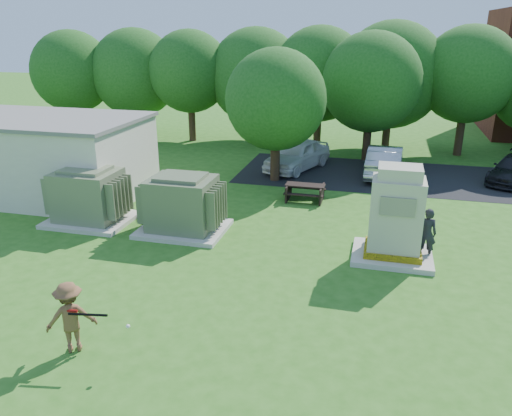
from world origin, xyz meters
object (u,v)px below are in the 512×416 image
(picnic_table, at_px, (305,190))
(person_by_generator, at_px, (427,233))
(generator_cabinet, at_px, (395,219))
(transformer_left, at_px, (89,197))
(car_silver_a, at_px, (385,160))
(car_white, at_px, (297,155))
(batter, at_px, (71,317))
(transformer_right, at_px, (182,205))

(picnic_table, height_order, person_by_generator, person_by_generator)
(generator_cabinet, xyz_separation_m, picnic_table, (-3.55, 4.82, -0.87))
(transformer_left, bearing_deg, car_silver_a, 40.93)
(transformer_left, xyz_separation_m, car_white, (6.19, 9.19, -0.21))
(car_silver_a, bearing_deg, batter, 70.99)
(transformer_left, distance_m, car_white, 11.08)
(transformer_right, distance_m, picnic_table, 5.75)
(car_white, bearing_deg, batter, -77.19)
(transformer_left, relative_size, person_by_generator, 1.82)
(picnic_table, height_order, batter, batter)
(car_white, relative_size, car_silver_a, 0.98)
(transformer_right, xyz_separation_m, car_silver_a, (6.82, 9.12, -0.22))
(picnic_table, bearing_deg, transformer_right, -129.78)
(transformer_left, height_order, car_silver_a, transformer_left)
(transformer_right, bearing_deg, person_by_generator, -1.08)
(batter, xyz_separation_m, car_white, (2.21, 16.31, -0.08))
(transformer_right, relative_size, generator_cabinet, 1.00)
(picnic_table, relative_size, batter, 0.97)
(transformer_left, relative_size, car_silver_a, 0.66)
(picnic_table, distance_m, batter, 12.01)
(person_by_generator, distance_m, car_white, 10.94)
(transformer_left, distance_m, batter, 8.16)
(generator_cabinet, bearing_deg, car_silver_a, 92.35)
(transformer_right, height_order, picnic_table, transformer_right)
(person_by_generator, height_order, car_silver_a, person_by_generator)
(transformer_right, bearing_deg, batter, -87.78)
(generator_cabinet, relative_size, car_silver_a, 0.66)
(person_by_generator, distance_m, car_silver_a, 9.37)
(transformer_left, bearing_deg, car_white, 56.04)
(car_silver_a, bearing_deg, picnic_table, 59.17)
(generator_cabinet, height_order, picnic_table, generator_cabinet)
(transformer_left, relative_size, picnic_table, 1.85)
(car_white, height_order, car_silver_a, car_white)
(person_by_generator, xyz_separation_m, car_white, (-5.70, 9.34, -0.07))
(car_white, bearing_deg, person_by_generator, -38.08)
(generator_cabinet, xyz_separation_m, person_by_generator, (0.98, 0.27, -0.48))
(transformer_right, height_order, batter, transformer_right)
(transformer_left, xyz_separation_m, person_by_generator, (11.89, -0.15, -0.15))
(transformer_left, relative_size, generator_cabinet, 1.00)
(person_by_generator, xyz_separation_m, car_silver_a, (-1.37, 9.27, -0.07))
(transformer_right, xyz_separation_m, picnic_table, (3.66, 4.40, -0.54))
(transformer_left, bearing_deg, person_by_generator, -0.74)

